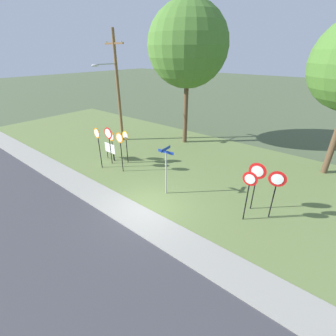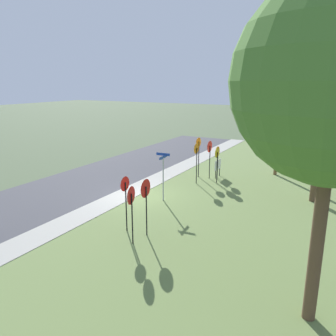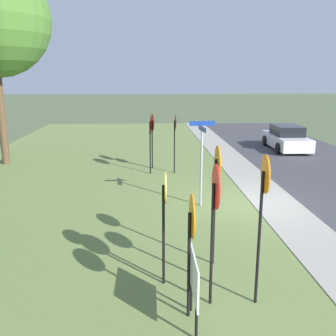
% 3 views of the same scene
% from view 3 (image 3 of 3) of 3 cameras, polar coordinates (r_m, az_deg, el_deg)
% --- Properties ---
extents(ground_plane, '(160.00, 160.00, 0.00)m').
position_cam_3_polar(ground_plane, '(12.88, 12.48, -5.42)').
color(ground_plane, '#4C5B3D').
extents(sidewalk_strip, '(44.00, 1.60, 0.06)m').
position_cam_3_polar(sidewalk_strip, '(13.11, 15.87, -5.15)').
color(sidewalk_strip, '#99968C').
rests_on(sidewalk_strip, ground_plane).
extents(grass_median, '(44.00, 12.00, 0.04)m').
position_cam_3_polar(grass_median, '(12.66, -14.81, -5.80)').
color(grass_median, olive).
rests_on(grass_median, ground_plane).
extents(stop_sign_near_left, '(0.63, 0.10, 2.35)m').
position_cam_3_polar(stop_sign_near_left, '(7.34, -0.48, -5.61)').
color(stop_sign_near_left, black).
rests_on(stop_sign_near_left, grass_median).
extents(stop_sign_near_right, '(0.79, 0.10, 2.65)m').
position_cam_3_polar(stop_sign_near_right, '(6.65, 7.07, -5.38)').
color(stop_sign_near_right, black).
rests_on(stop_sign_near_right, grass_median).
extents(stop_sign_far_left, '(0.67, 0.11, 2.81)m').
position_cam_3_polar(stop_sign_far_left, '(6.80, 14.13, -4.58)').
color(stop_sign_far_left, black).
rests_on(stop_sign_far_left, grass_median).
extents(stop_sign_far_center, '(0.68, 0.09, 2.69)m').
position_cam_3_polar(stop_sign_far_center, '(8.14, 7.31, -1.86)').
color(stop_sign_far_center, black).
rests_on(stop_sign_far_center, grass_median).
extents(stop_sign_far_right, '(0.75, 0.09, 2.24)m').
position_cam_3_polar(stop_sign_far_right, '(6.37, 3.53, -9.25)').
color(stop_sign_far_right, black).
rests_on(stop_sign_far_right, grass_median).
extents(yield_sign_near_left, '(0.67, 0.10, 2.55)m').
position_cam_3_polar(yield_sign_near_left, '(16.12, 1.10, 5.79)').
color(yield_sign_near_left, black).
rests_on(yield_sign_near_left, grass_median).
extents(yield_sign_near_right, '(0.76, 0.17, 2.49)m').
position_cam_3_polar(yield_sign_near_right, '(16.96, -2.31, 6.07)').
color(yield_sign_near_right, black).
rests_on(yield_sign_near_right, grass_median).
extents(yield_sign_far_left, '(0.82, 0.11, 2.57)m').
position_cam_3_polar(yield_sign_far_left, '(16.03, -2.61, 5.86)').
color(yield_sign_far_left, black).
rests_on(yield_sign_far_left, grass_median).
extents(street_name_post, '(0.96, 0.81, 2.76)m').
position_cam_3_polar(street_name_post, '(12.02, 5.08, 1.86)').
color(street_name_post, '#9EA0A8').
rests_on(street_name_post, grass_median).
extents(notice_board, '(1.10, 0.06, 1.25)m').
position_cam_3_polar(notice_board, '(6.52, 3.95, -16.44)').
color(notice_board, black).
rests_on(notice_board, grass_median).
extents(parked_sedan_distant, '(4.19, 1.98, 1.39)m').
position_cam_3_polar(parked_sedan_distant, '(22.96, 17.42, 4.28)').
color(parked_sedan_distant, silver).
rests_on(parked_sedan_distant, road_asphalt).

